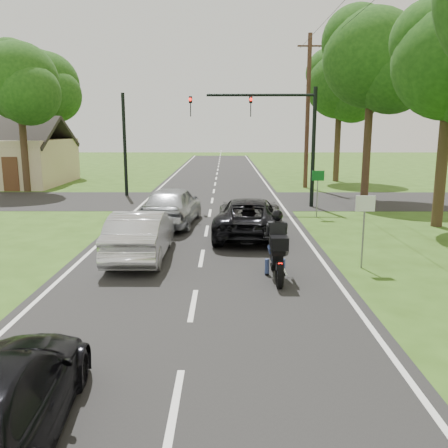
{
  "coord_description": "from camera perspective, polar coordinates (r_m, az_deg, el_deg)",
  "views": [
    {
      "loc": [
        0.74,
        -10.27,
        3.99
      ],
      "look_at": [
        0.7,
        3.0,
        1.3
      ],
      "focal_mm": 38.0,
      "sensor_mm": 36.0,
      "label": 1
    }
  ],
  "objects": [
    {
      "name": "sign_green",
      "position": [
        21.79,
        11.22,
        4.94
      ],
      "size": [
        0.55,
        0.07,
        2.12
      ],
      "color": "slate",
      "rests_on": "ground"
    },
    {
      "name": "motorcycle_rider",
      "position": [
        12.7,
        6.39,
        -3.4
      ],
      "size": [
        0.63,
        2.21,
        1.91
      ],
      "rotation": [
        0.0,
        0.0,
        0.0
      ],
      "color": "black",
      "rests_on": "ground"
    },
    {
      "name": "silver_sedan",
      "position": [
        14.9,
        -9.99,
        -1.24
      ],
      "size": [
        1.6,
        4.54,
        1.49
      ],
      "primitive_type": "imported",
      "rotation": [
        0.0,
        0.0,
        3.15
      ],
      "color": "silver",
      "rests_on": "road"
    },
    {
      "name": "sign_white",
      "position": [
        14.04,
        16.56,
        1.17
      ],
      "size": [
        0.55,
        0.07,
        2.12
      ],
      "color": "slate",
      "rests_on": "ground"
    },
    {
      "name": "traffic_signal",
      "position": [
        24.41,
        6.41,
        11.74
      ],
      "size": [
        6.38,
        0.44,
        6.0
      ],
      "color": "black",
      "rests_on": "ground"
    },
    {
      "name": "utility_pole_far",
      "position": [
        32.75,
        10.03,
        13.21
      ],
      "size": [
        1.6,
        0.28,
        10.0
      ],
      "color": "#4D2F23",
      "rests_on": "ground"
    },
    {
      "name": "ground",
      "position": [
        11.04,
        -3.73,
        -9.75
      ],
      "size": [
        140.0,
        140.0,
        0.0
      ],
      "primitive_type": "plane",
      "color": "#2F4C15",
      "rests_on": "ground"
    },
    {
      "name": "tree_left_near",
      "position": [
        32.64,
        -23.14,
        15.05
      ],
      "size": [
        5.12,
        4.96,
        9.22
      ],
      "color": "#332316",
      "rests_on": "ground"
    },
    {
      "name": "road",
      "position": [
        20.67,
        -1.89,
        0.34
      ],
      "size": [
        8.0,
        100.0,
        0.01
      ],
      "primitive_type": "cube",
      "color": "black",
      "rests_on": "ground"
    },
    {
      "name": "cross_road",
      "position": [
        26.58,
        -1.43,
        2.83
      ],
      "size": [
        60.0,
        7.0,
        0.01
      ],
      "primitive_type": "cube",
      "color": "black",
      "rests_on": "ground"
    },
    {
      "name": "dark_suv",
      "position": [
        17.75,
        2.99,
        0.88
      ],
      "size": [
        2.76,
        5.36,
        1.45
      ],
      "primitive_type": "imported",
      "rotation": [
        0.0,
        0.0,
        3.07
      ],
      "color": "black",
      "rests_on": "road"
    },
    {
      "name": "tree_row_d",
      "position": [
        28.5,
        18.13,
        17.85
      ],
      "size": [
        5.76,
        5.58,
        10.45
      ],
      "color": "#332316",
      "rests_on": "ground"
    },
    {
      "name": "tree_left_far",
      "position": [
        42.67,
        -20.34,
        15.0
      ],
      "size": [
        5.76,
        5.58,
        10.14
      ],
      "color": "#332316",
      "rests_on": "ground"
    },
    {
      "name": "silver_suv",
      "position": [
        19.87,
        -6.25,
        2.26
      ],
      "size": [
        2.39,
        4.99,
        1.65
      ],
      "primitive_type": "imported",
      "rotation": [
        0.0,
        0.0,
        3.05
      ],
      "color": "#A6AAAE",
      "rests_on": "road"
    },
    {
      "name": "signal_pole_far",
      "position": [
        28.9,
        -11.85,
        9.26
      ],
      "size": [
        0.2,
        0.2,
        6.0
      ],
      "primitive_type": "cylinder",
      "color": "black",
      "rests_on": "ground"
    },
    {
      "name": "tree_row_e",
      "position": [
        37.2,
        14.28,
        15.5
      ],
      "size": [
        5.28,
        5.12,
        9.61
      ],
      "color": "#332316",
      "rests_on": "ground"
    }
  ]
}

